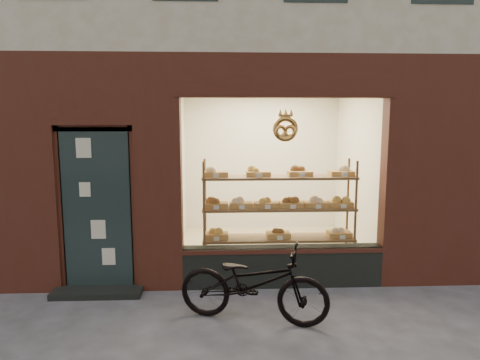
{
  "coord_description": "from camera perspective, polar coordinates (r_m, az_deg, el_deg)",
  "views": [
    {
      "loc": [
        -0.39,
        -3.48,
        2.28
      ],
      "look_at": [
        -0.14,
        2.0,
        1.49
      ],
      "focal_mm": 32.0,
      "sensor_mm": 36.0,
      "label": 1
    }
  ],
  "objects": [
    {
      "name": "display_shelf",
      "position": [
        6.25,
        5.16,
        -4.81
      ],
      "size": [
        2.2,
        0.45,
        1.7
      ],
      "color": "brown",
      "rests_on": "ground"
    },
    {
      "name": "bicycle",
      "position": [
        4.94,
        1.78,
        -13.57
      ],
      "size": [
        1.81,
        1.05,
        0.9
      ],
      "primitive_type": "imported",
      "rotation": [
        0.0,
        0.0,
        1.29
      ],
      "color": "black",
      "rests_on": "ground"
    }
  ]
}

